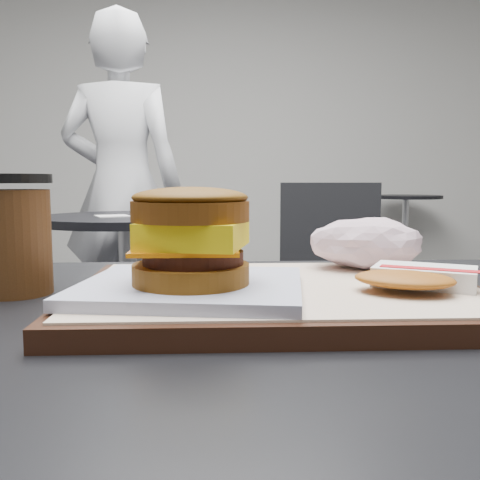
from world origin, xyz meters
The scene contains 10 objects.
serving_tray centered at (0.06, 0.02, 0.78)m, with size 0.38×0.28×0.02m.
breakfast_sandwich centered at (-0.02, -0.02, 0.83)m, with size 0.21×0.20×0.09m.
hash_brown centered at (0.18, -0.01, 0.80)m, with size 0.13×0.12×0.02m.
crumpled_wrapper centered at (0.17, 0.12, 0.82)m, with size 0.13×0.10×0.06m, color silver, non-canonical shape.
coffee_cup centered at (-0.21, 0.09, 0.83)m, with size 0.08×0.08×0.12m.
neighbor_table centered at (-0.35, 1.65, 0.55)m, with size 0.70×0.70×0.75m.
napkin centered at (-0.40, 1.60, 0.75)m, with size 0.12×0.12×0.00m, color silver.
neighbor_chair centered at (0.34, 1.66, 0.51)m, with size 0.62×0.46×0.88m.
patron centered at (-0.47, 2.26, 0.85)m, with size 0.62×0.41×1.70m, color silver.
bg_table_far centered at (1.80, 4.50, 0.56)m, with size 0.66×0.66×0.75m.
Camera 1 is at (-0.00, -0.47, 0.89)m, focal length 40.00 mm.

